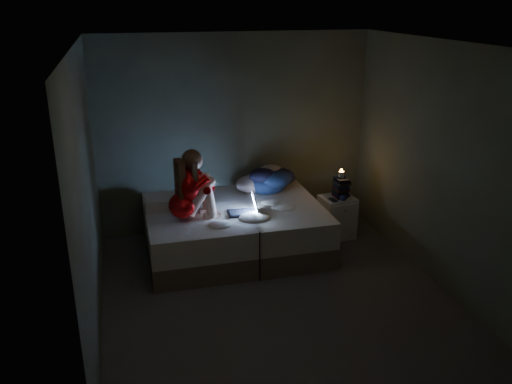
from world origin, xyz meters
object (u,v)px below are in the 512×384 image
object	(u,v)px
phone	(332,200)
bed	(234,229)
nightstand	(337,217)
woman	(182,186)
candle	(341,176)
laptop	(242,204)

from	to	relation	value
phone	bed	bearing A→B (deg)	-178.17
bed	nightstand	world-z (taller)	bed
bed	woman	size ratio (longest dim) A/B	2.58
candle	laptop	bearing A→B (deg)	-166.83
laptop	nightstand	size ratio (longest dim) A/B	0.65
nightstand	candle	size ratio (longest dim) A/B	6.94
nightstand	phone	distance (m)	0.32
woman	candle	bearing A→B (deg)	-0.48
candle	phone	size ratio (longest dim) A/B	0.57
nightstand	bed	bearing A→B (deg)	176.14
candle	phone	xyz separation A→B (m)	(-0.15, -0.09, -0.28)
candle	bed	bearing A→B (deg)	-176.06
candle	phone	distance (m)	0.33
bed	candle	world-z (taller)	candle
bed	laptop	xyz separation A→B (m)	(0.05, -0.22, 0.42)
woman	nightstand	xyz separation A→B (m)	(2.04, 0.30, -0.72)
woman	phone	size ratio (longest dim) A/B	5.91
nightstand	phone	world-z (taller)	phone
woman	nightstand	distance (m)	2.19
woman	phone	distance (m)	1.99
woman	laptop	distance (m)	0.75
bed	nightstand	xyz separation A→B (m)	(1.40, 0.08, -0.02)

